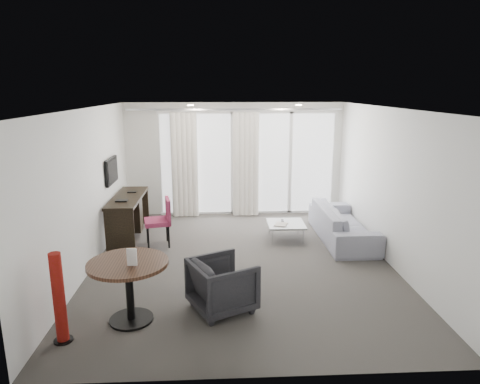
{
  "coord_description": "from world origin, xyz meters",
  "views": [
    {
      "loc": [
        -0.39,
        -6.82,
        2.91
      ],
      "look_at": [
        0.0,
        0.6,
        1.1
      ],
      "focal_mm": 32.0,
      "sensor_mm": 36.0,
      "label": 1
    }
  ],
  "objects_px": {
    "desk_chair": "(157,222)",
    "desk": "(129,217)",
    "coffee_table": "(286,231)",
    "tub_armchair": "(222,285)",
    "rattan_chair_b": "(295,185)",
    "red_lamp": "(59,298)",
    "sofa": "(343,223)",
    "rattan_chair_a": "(269,182)",
    "round_table": "(130,291)"
  },
  "relations": [
    {
      "from": "coffee_table",
      "to": "rattan_chair_b",
      "type": "xyz_separation_m",
      "value": [
        0.7,
        2.98,
        0.25
      ]
    },
    {
      "from": "desk_chair",
      "to": "tub_armchair",
      "type": "xyz_separation_m",
      "value": [
        1.19,
        -2.48,
        -0.1
      ]
    },
    {
      "from": "red_lamp",
      "to": "rattan_chair_b",
      "type": "height_order",
      "value": "red_lamp"
    },
    {
      "from": "rattan_chair_b",
      "to": "tub_armchair",
      "type": "bearing_deg",
      "value": -113.52
    },
    {
      "from": "tub_armchair",
      "to": "sofa",
      "type": "distance_m",
      "value": 3.57
    },
    {
      "from": "coffee_table",
      "to": "sofa",
      "type": "relative_size",
      "value": 0.32
    },
    {
      "from": "rattan_chair_a",
      "to": "rattan_chair_b",
      "type": "xyz_separation_m",
      "value": [
        0.64,
        -0.31,
        -0.02
      ]
    },
    {
      "from": "round_table",
      "to": "rattan_chair_b",
      "type": "xyz_separation_m",
      "value": [
        3.16,
        5.92,
        0.01
      ]
    },
    {
      "from": "desk_chair",
      "to": "rattan_chair_a",
      "type": "height_order",
      "value": "desk_chair"
    },
    {
      "from": "tub_armchair",
      "to": "rattan_chair_b",
      "type": "height_order",
      "value": "rattan_chair_b"
    },
    {
      "from": "red_lamp",
      "to": "desk_chair",
      "type": "bearing_deg",
      "value": 77.42
    },
    {
      "from": "tub_armchair",
      "to": "coffee_table",
      "type": "xyz_separation_m",
      "value": [
        1.28,
        2.72,
        -0.19
      ]
    },
    {
      "from": "tub_armchair",
      "to": "rattan_chair_b",
      "type": "distance_m",
      "value": 6.03
    },
    {
      "from": "desk",
      "to": "desk_chair",
      "type": "relative_size",
      "value": 1.92
    },
    {
      "from": "round_table",
      "to": "red_lamp",
      "type": "height_order",
      "value": "red_lamp"
    },
    {
      "from": "round_table",
      "to": "sofa",
      "type": "relative_size",
      "value": 0.45
    },
    {
      "from": "red_lamp",
      "to": "round_table",
      "type": "bearing_deg",
      "value": 30.99
    },
    {
      "from": "desk",
      "to": "rattan_chair_b",
      "type": "distance_m",
      "value": 4.65
    },
    {
      "from": "desk",
      "to": "sofa",
      "type": "height_order",
      "value": "desk"
    },
    {
      "from": "red_lamp",
      "to": "rattan_chair_b",
      "type": "relative_size",
      "value": 1.34
    },
    {
      "from": "red_lamp",
      "to": "tub_armchair",
      "type": "height_order",
      "value": "red_lamp"
    },
    {
      "from": "red_lamp",
      "to": "rattan_chair_a",
      "type": "xyz_separation_m",
      "value": [
        3.23,
        6.66,
        -0.12
      ]
    },
    {
      "from": "tub_armchair",
      "to": "rattan_chair_a",
      "type": "bearing_deg",
      "value": -38.6
    },
    {
      "from": "desk",
      "to": "coffee_table",
      "type": "xyz_separation_m",
      "value": [
        3.12,
        -0.32,
        -0.25
      ]
    },
    {
      "from": "round_table",
      "to": "tub_armchair",
      "type": "height_order",
      "value": "round_table"
    },
    {
      "from": "desk",
      "to": "coffee_table",
      "type": "height_order",
      "value": "desk"
    },
    {
      "from": "red_lamp",
      "to": "tub_armchair",
      "type": "relative_size",
      "value": 1.42
    },
    {
      "from": "desk_chair",
      "to": "coffee_table",
      "type": "xyz_separation_m",
      "value": [
        2.47,
        0.24,
        -0.3
      ]
    },
    {
      "from": "sofa",
      "to": "round_table",
      "type": "bearing_deg",
      "value": 128.77
    },
    {
      "from": "desk_chair",
      "to": "coffee_table",
      "type": "relative_size",
      "value": 1.27
    },
    {
      "from": "desk",
      "to": "round_table",
      "type": "xyz_separation_m",
      "value": [
        0.66,
        -3.26,
        -0.01
      ]
    },
    {
      "from": "desk",
      "to": "tub_armchair",
      "type": "height_order",
      "value": "desk"
    },
    {
      "from": "red_lamp",
      "to": "rattan_chair_a",
      "type": "height_order",
      "value": "red_lamp"
    },
    {
      "from": "tub_armchair",
      "to": "red_lamp",
      "type": "bearing_deg",
      "value": 83.01
    },
    {
      "from": "desk_chair",
      "to": "round_table",
      "type": "bearing_deg",
      "value": -101.11
    },
    {
      "from": "coffee_table",
      "to": "tub_armchair",
      "type": "bearing_deg",
      "value": -115.28
    },
    {
      "from": "desk_chair",
      "to": "sofa",
      "type": "distance_m",
      "value": 3.59
    },
    {
      "from": "rattan_chair_a",
      "to": "desk",
      "type": "bearing_deg",
      "value": -124.36
    },
    {
      "from": "desk_chair",
      "to": "rattan_chair_b",
      "type": "height_order",
      "value": "desk_chair"
    },
    {
      "from": "desk",
      "to": "red_lamp",
      "type": "bearing_deg",
      "value": -90.85
    },
    {
      "from": "desk_chair",
      "to": "red_lamp",
      "type": "relative_size",
      "value": 0.83
    },
    {
      "from": "sofa",
      "to": "rattan_chair_b",
      "type": "xyz_separation_m",
      "value": [
        -0.41,
        3.05,
        0.09
      ]
    },
    {
      "from": "round_table",
      "to": "sofa",
      "type": "distance_m",
      "value": 4.58
    },
    {
      "from": "coffee_table",
      "to": "rattan_chair_a",
      "type": "height_order",
      "value": "rattan_chair_a"
    },
    {
      "from": "coffee_table",
      "to": "sofa",
      "type": "height_order",
      "value": "sofa"
    },
    {
      "from": "sofa",
      "to": "rattan_chair_a",
      "type": "height_order",
      "value": "rattan_chair_a"
    },
    {
      "from": "desk_chair",
      "to": "desk",
      "type": "bearing_deg",
      "value": 127.84
    },
    {
      "from": "rattan_chair_a",
      "to": "rattan_chair_b",
      "type": "height_order",
      "value": "rattan_chair_a"
    },
    {
      "from": "round_table",
      "to": "rattan_chair_a",
      "type": "bearing_deg",
      "value": 67.97
    },
    {
      "from": "tub_armchair",
      "to": "rattan_chair_b",
      "type": "relative_size",
      "value": 0.94
    }
  ]
}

